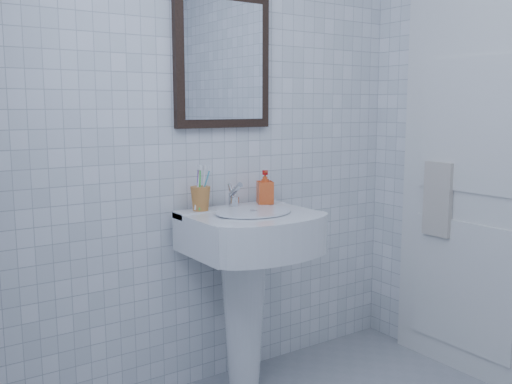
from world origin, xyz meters
TOP-DOWN VIEW (x-y plane):
  - wall_back at (0.00, 1.20)m, footprint 2.20×0.02m
  - wall_left at (-1.10, 0.00)m, footprint 0.02×2.40m
  - washbasin at (0.05, 0.99)m, footprint 0.57×0.42m
  - faucet at (0.05, 1.09)m, footprint 0.05×0.11m
  - toothbrush_cup at (-0.12, 1.11)m, footprint 0.12×0.12m
  - soap_dispenser at (0.23, 1.09)m, footprint 0.10×0.10m
  - wall_mirror at (0.05, 1.18)m, footprint 0.50×0.04m
  - bathroom_door at (1.08, 0.55)m, footprint 0.04×0.80m
  - towel_ring at (1.06, 0.71)m, footprint 0.01×0.18m
  - hand_towel at (1.04, 0.71)m, footprint 0.03×0.16m

SIDE VIEW (x-z plane):
  - washbasin at x=0.05m, z-range 0.15..1.03m
  - hand_towel at x=1.04m, z-range 0.68..1.06m
  - faucet at x=0.05m, z-range 0.86..0.98m
  - toothbrush_cup at x=-0.12m, z-range 0.87..0.98m
  - soap_dispenser at x=0.23m, z-range 0.87..1.03m
  - bathroom_door at x=1.08m, z-range 0.00..2.00m
  - towel_ring at x=1.06m, z-range 0.96..1.14m
  - wall_back at x=0.00m, z-range 0.00..2.50m
  - wall_left at x=-1.10m, z-range 0.00..2.50m
  - wall_mirror at x=0.05m, z-range 1.24..1.86m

